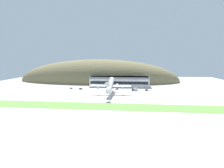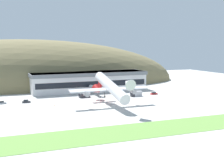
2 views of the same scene
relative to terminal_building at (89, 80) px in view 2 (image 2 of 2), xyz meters
The scene contains 13 objects.
ground_plane 57.59m from the terminal_building, 101.48° to the right, with size 357.38×357.38×0.00m, color #B7B5AF.
grass_strip_foreground 98.12m from the terminal_building, 96.67° to the right, with size 321.64×19.11×0.08m, color #669342.
hill_backdrop 59.32m from the terminal_building, 127.91° to the left, with size 247.74×89.05×67.56m, color olive.
terminal_building is the anchor object (origin of this frame).
jetway_0 18.75m from the terminal_building, 95.41° to the right, with size 3.38×16.18×5.43m.
cargo_airplane 53.63m from the terminal_building, 96.19° to the right, with size 40.27×45.85×14.25m.
service_car_0 61.30m from the terminal_building, 153.68° to the right, with size 4.25×2.20×1.41m.
service_car_1 51.80m from the terminal_building, 146.40° to the right, with size 4.32×2.07×1.52m.
service_car_2 43.68m from the terminal_building, 42.66° to the right, with size 4.20×1.77×1.45m.
fuel_truck 27.03m from the terminal_building, 112.48° to the right, with size 6.44×2.77×3.25m.
box_truck 37.16m from the terminal_building, 59.07° to the right, with size 6.84×2.54×3.05m.
traffic_cone_0 44.59m from the terminal_building, 66.87° to the right, with size 0.52×0.52×0.58m.
traffic_cone_1 52.92m from the terminal_building, 125.93° to the right, with size 0.52×0.52×0.58m.
Camera 2 is at (-48.94, -135.93, 29.76)m, focal length 50.00 mm.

